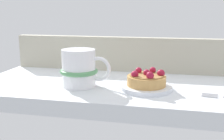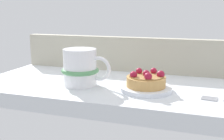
# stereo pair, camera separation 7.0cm
# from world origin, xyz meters

# --- Properties ---
(ground_plane) EXTENTS (0.82, 0.35, 0.04)m
(ground_plane) POSITION_xyz_m (0.00, 0.00, -0.02)
(ground_plane) COLOR silver
(window_rail_back) EXTENTS (0.80, 0.03, 0.11)m
(window_rail_back) POSITION_xyz_m (0.00, 0.16, 0.05)
(window_rail_back) COLOR #B2AD99
(window_rail_back) RESTS_ON ground_plane
(dessert_plate) EXTENTS (0.13, 0.13, 0.01)m
(dessert_plate) POSITION_xyz_m (0.06, -0.05, 0.01)
(dessert_plate) COLOR silver
(dessert_plate) RESTS_ON ground_plane
(raspberry_tart) EXTENTS (0.10, 0.10, 0.04)m
(raspberry_tart) POSITION_xyz_m (0.06, -0.05, 0.03)
(raspberry_tart) COLOR tan
(raspberry_tart) RESTS_ON dessert_plate
(coffee_mug) EXTENTS (0.13, 0.10, 0.10)m
(coffee_mug) POSITION_xyz_m (-0.12, -0.05, 0.05)
(coffee_mug) COLOR white
(coffee_mug) RESTS_ON ground_plane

